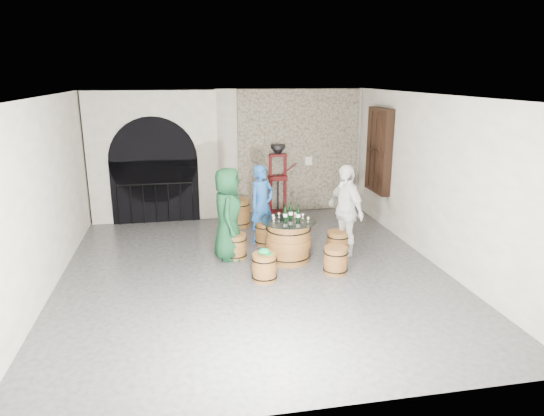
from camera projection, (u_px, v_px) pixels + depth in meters
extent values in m
plane|color=#313134|center=(254.00, 270.00, 9.10)|extent=(8.00, 8.00, 0.00)
plane|color=beige|center=(230.00, 153.00, 12.46)|extent=(8.00, 0.00, 8.00)
plane|color=beige|center=(311.00, 276.00, 4.89)|extent=(8.00, 0.00, 8.00)
plane|color=beige|center=(45.00, 196.00, 8.05)|extent=(0.00, 8.00, 8.00)
plane|color=beige|center=(433.00, 180.00, 9.30)|extent=(0.00, 8.00, 8.00)
plane|color=beige|center=(252.00, 96.00, 8.25)|extent=(8.00, 8.00, 0.00)
cube|color=gray|center=(299.00, 151.00, 12.73)|extent=(3.20, 0.12, 3.18)
cube|color=beige|center=(154.00, 157.00, 11.89)|extent=(3.10, 0.50, 3.18)
cube|color=black|center=(156.00, 192.00, 11.86)|extent=(2.10, 0.03, 1.55)
cylinder|color=black|center=(154.00, 160.00, 11.65)|extent=(2.10, 0.03, 2.10)
cylinder|color=black|center=(155.00, 184.00, 11.74)|extent=(1.79, 0.04, 0.04)
cylinder|color=black|center=(118.00, 205.00, 11.71)|extent=(0.02, 0.02, 0.98)
cylinder|color=black|center=(131.00, 205.00, 11.77)|extent=(0.02, 0.02, 0.98)
cylinder|color=black|center=(144.00, 204.00, 11.82)|extent=(0.02, 0.02, 0.98)
cylinder|color=black|center=(156.00, 204.00, 11.87)|extent=(0.02, 0.02, 0.98)
cylinder|color=black|center=(169.00, 203.00, 11.93)|extent=(0.02, 0.02, 0.98)
cylinder|color=black|center=(181.00, 202.00, 11.98)|extent=(0.02, 0.02, 0.98)
cylinder|color=black|center=(193.00, 202.00, 12.03)|extent=(0.02, 0.02, 0.98)
cube|color=black|center=(379.00, 151.00, 11.50)|extent=(0.20, 1.10, 2.00)
cube|color=black|center=(377.00, 151.00, 11.49)|extent=(0.06, 0.88, 1.76)
cube|color=black|center=(378.00, 151.00, 11.49)|extent=(0.22, 0.92, 0.06)
cube|color=black|center=(383.00, 153.00, 11.22)|extent=(0.22, 0.06, 1.80)
cube|color=black|center=(378.00, 151.00, 11.49)|extent=(0.22, 0.06, 1.80)
cube|color=black|center=(374.00, 149.00, 11.77)|extent=(0.22, 0.06, 1.80)
cylinder|color=brown|center=(288.00, 242.00, 9.48)|extent=(0.83, 0.83, 0.78)
cylinder|color=brown|center=(288.00, 242.00, 9.48)|extent=(0.89, 0.89, 0.17)
torus|color=black|center=(288.00, 254.00, 9.55)|extent=(0.89, 0.89, 0.02)
torus|color=black|center=(288.00, 229.00, 9.41)|extent=(0.89, 0.89, 0.02)
cylinder|color=brown|center=(289.00, 222.00, 9.37)|extent=(0.84, 0.84, 0.02)
cylinder|color=black|center=(289.00, 221.00, 9.37)|extent=(1.08, 1.08, 0.01)
cylinder|color=brown|center=(235.00, 247.00, 9.64)|extent=(0.42, 0.42, 0.48)
cylinder|color=brown|center=(235.00, 247.00, 9.64)|extent=(0.45, 0.45, 0.11)
torus|color=black|center=(236.00, 254.00, 9.68)|extent=(0.46, 0.46, 0.02)
torus|color=black|center=(235.00, 239.00, 9.60)|extent=(0.46, 0.46, 0.02)
cylinder|color=brown|center=(235.00, 235.00, 9.57)|extent=(0.43, 0.43, 0.02)
cylinder|color=brown|center=(265.00, 233.00, 10.44)|extent=(0.42, 0.42, 0.48)
cylinder|color=brown|center=(265.00, 233.00, 10.44)|extent=(0.45, 0.45, 0.11)
torus|color=black|center=(265.00, 241.00, 10.48)|extent=(0.46, 0.46, 0.02)
torus|color=black|center=(265.00, 226.00, 10.40)|extent=(0.46, 0.46, 0.02)
cylinder|color=brown|center=(265.00, 222.00, 10.37)|extent=(0.43, 0.43, 0.02)
cylinder|color=brown|center=(338.00, 244.00, 9.81)|extent=(0.42, 0.42, 0.48)
cylinder|color=brown|center=(338.00, 244.00, 9.81)|extent=(0.45, 0.45, 0.11)
torus|color=black|center=(338.00, 251.00, 9.85)|extent=(0.46, 0.46, 0.02)
torus|color=black|center=(338.00, 236.00, 9.76)|extent=(0.46, 0.46, 0.02)
cylinder|color=brown|center=(338.00, 232.00, 9.74)|extent=(0.43, 0.43, 0.02)
cylinder|color=brown|center=(336.00, 261.00, 8.92)|extent=(0.42, 0.42, 0.48)
cylinder|color=brown|center=(336.00, 261.00, 8.92)|extent=(0.45, 0.45, 0.11)
torus|color=black|center=(335.00, 269.00, 8.96)|extent=(0.46, 0.46, 0.02)
torus|color=black|center=(336.00, 252.00, 8.88)|extent=(0.46, 0.46, 0.02)
cylinder|color=brown|center=(336.00, 248.00, 8.85)|extent=(0.43, 0.43, 0.02)
cylinder|color=brown|center=(264.00, 268.00, 8.60)|extent=(0.42, 0.42, 0.48)
cylinder|color=brown|center=(264.00, 268.00, 8.60)|extent=(0.45, 0.45, 0.11)
torus|color=black|center=(264.00, 276.00, 8.65)|extent=(0.46, 0.46, 0.02)
torus|color=black|center=(264.00, 259.00, 8.56)|extent=(0.46, 0.46, 0.02)
cylinder|color=brown|center=(264.00, 254.00, 8.54)|extent=(0.43, 0.43, 0.02)
ellipsoid|color=#0C8D43|center=(264.00, 251.00, 8.52)|extent=(0.20, 0.20, 0.11)
cylinder|color=#0C8D43|center=(269.00, 254.00, 8.52)|extent=(0.13, 0.13, 0.01)
imported|color=#113D21|center=(228.00, 214.00, 9.47)|extent=(0.70, 0.97, 1.84)
imported|color=#1B4F99|center=(262.00, 204.00, 10.42)|extent=(0.74, 0.68, 1.71)
imported|color=white|center=(345.00, 211.00, 9.66)|extent=(0.74, 1.17, 1.86)
cylinder|color=black|center=(285.00, 215.00, 9.35)|extent=(0.07, 0.07, 0.22)
cylinder|color=white|center=(285.00, 215.00, 9.36)|extent=(0.08, 0.08, 0.06)
cone|color=black|center=(285.00, 208.00, 9.32)|extent=(0.07, 0.07, 0.05)
cylinder|color=black|center=(285.00, 206.00, 9.30)|extent=(0.03, 0.03, 0.07)
cylinder|color=black|center=(298.00, 215.00, 9.33)|extent=(0.07, 0.07, 0.22)
cylinder|color=white|center=(298.00, 216.00, 9.33)|extent=(0.08, 0.08, 0.06)
cone|color=black|center=(298.00, 209.00, 9.29)|extent=(0.07, 0.07, 0.05)
cylinder|color=black|center=(298.00, 206.00, 9.28)|extent=(0.03, 0.03, 0.07)
cylinder|color=black|center=(291.00, 213.00, 9.48)|extent=(0.07, 0.07, 0.22)
cylinder|color=white|center=(291.00, 213.00, 9.49)|extent=(0.08, 0.08, 0.06)
cone|color=black|center=(291.00, 207.00, 9.45)|extent=(0.07, 0.07, 0.05)
cylinder|color=black|center=(291.00, 204.00, 9.44)|extent=(0.03, 0.03, 0.07)
cylinder|color=brown|center=(239.00, 213.00, 11.62)|extent=(0.47, 0.47, 0.66)
cylinder|color=brown|center=(239.00, 213.00, 11.62)|extent=(0.50, 0.50, 0.15)
torus|color=black|center=(240.00, 222.00, 11.68)|extent=(0.51, 0.51, 0.02)
torus|color=black|center=(239.00, 204.00, 11.56)|extent=(0.51, 0.51, 0.02)
cylinder|color=brown|center=(239.00, 199.00, 11.53)|extent=(0.48, 0.48, 0.02)
cube|color=#4D0C0C|center=(278.00, 213.00, 12.69)|extent=(0.52, 0.42, 0.10)
cube|color=#4D0C0C|center=(278.00, 178.00, 12.43)|extent=(0.46, 0.31, 0.12)
cube|color=#4D0C0C|center=(278.00, 155.00, 12.28)|extent=(0.46, 0.13, 0.07)
cylinder|color=black|center=(278.00, 193.00, 12.54)|extent=(0.05, 0.05, 0.97)
cylinder|color=black|center=(278.00, 147.00, 12.22)|extent=(0.37, 0.37, 0.09)
cone|color=black|center=(278.00, 151.00, 12.25)|extent=(0.37, 0.37, 0.19)
cube|color=#4D0C0C|center=(270.00, 184.00, 12.44)|extent=(0.07, 0.07, 1.55)
cube|color=#4D0C0C|center=(285.00, 184.00, 12.52)|extent=(0.07, 0.07, 1.55)
cylinder|color=#4D0C0C|center=(289.00, 169.00, 12.40)|extent=(0.41, 0.05, 0.30)
cube|color=silver|center=(308.00, 161.00, 12.76)|extent=(0.18, 0.10, 0.22)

